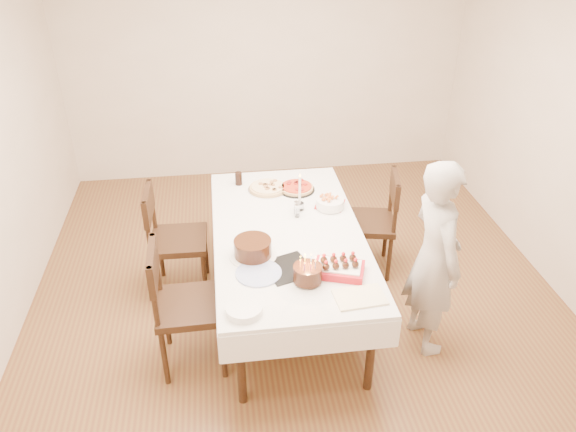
{
  "coord_description": "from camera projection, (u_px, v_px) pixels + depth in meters",
  "views": [
    {
      "loc": [
        -0.58,
        -3.74,
        3.08
      ],
      "look_at": [
        -0.09,
        -0.11,
        0.89
      ],
      "focal_mm": 35.0,
      "sensor_mm": 36.0,
      "label": 1
    }
  ],
  "objects": [
    {
      "name": "plate_stack",
      "position": [
        244.0,
        309.0,
        3.51
      ],
      "size": [
        0.26,
        0.26,
        0.05
      ],
      "primitive_type": "cylinder",
      "rotation": [
        0.0,
        0.0,
        -0.11
      ],
      "color": "white",
      "rests_on": "dining_table"
    },
    {
      "name": "birthday_cake",
      "position": [
        308.0,
        269.0,
        3.75
      ],
      "size": [
        0.2,
        0.2,
        0.18
      ],
      "primitive_type": "cylinder",
      "rotation": [
        0.0,
        0.0,
        -0.04
      ],
      "color": "#37170F",
      "rests_on": "dining_table"
    },
    {
      "name": "chair_right_savory",
      "position": [
        368.0,
        223.0,
        4.97
      ],
      "size": [
        0.58,
        0.58,
        0.96
      ],
      "primitive_type": null,
      "rotation": [
        0.0,
        0.0,
        -0.2
      ],
      "color": "#311D10",
      "rests_on": "floor"
    },
    {
      "name": "red_placemat",
      "position": [
        330.0,
        204.0,
        4.71
      ],
      "size": [
        0.3,
        0.3,
        0.01
      ],
      "primitive_type": "cube",
      "rotation": [
        0.0,
        0.0,
        -0.39
      ],
      "color": "#B21E1E",
      "rests_on": "dining_table"
    },
    {
      "name": "floor",
      "position": [
        297.0,
        297.0,
        4.83
      ],
      "size": [
        5.0,
        5.0,
        0.0
      ],
      "primitive_type": "plane",
      "color": "brown",
      "rests_on": "ground"
    },
    {
      "name": "chair_left_dessert",
      "position": [
        191.0,
        306.0,
        3.95
      ],
      "size": [
        0.53,
        0.53,
        1.02
      ],
      "primitive_type": null,
      "rotation": [
        0.0,
        0.0,
        3.16
      ],
      "color": "#311D10",
      "rests_on": "floor"
    },
    {
      "name": "strawberry_box",
      "position": [
        339.0,
        268.0,
        3.86
      ],
      "size": [
        0.39,
        0.32,
        0.08
      ],
      "primitive_type": null,
      "rotation": [
        0.0,
        0.0,
        -0.33
      ],
      "color": "#AD131F",
      "rests_on": "dining_table"
    },
    {
      "name": "dining_table",
      "position": [
        288.0,
        271.0,
        4.53
      ],
      "size": [
        1.77,
        2.39,
        0.75
      ],
      "primitive_type": "cube",
      "rotation": [
        0.0,
        0.0,
        -0.33
      ],
      "color": "white",
      "rests_on": "floor"
    },
    {
      "name": "wall_back",
      "position": [
        265.0,
        61.0,
        6.26
      ],
      "size": [
        4.5,
        0.04,
        2.7
      ],
      "primitive_type": "cube",
      "color": "beige",
      "rests_on": "floor"
    },
    {
      "name": "chair_left_savory",
      "position": [
        179.0,
        240.0,
        4.7
      ],
      "size": [
        0.52,
        0.52,
        0.99
      ],
      "primitive_type": null,
      "rotation": [
        0.0,
        0.0,
        3.12
      ],
      "color": "#311D10",
      "rests_on": "floor"
    },
    {
      "name": "china_plate",
      "position": [
        259.0,
        273.0,
        3.87
      ],
      "size": [
        0.32,
        0.32,
        0.01
      ],
      "primitive_type": "cylinder",
      "rotation": [
        0.0,
        0.0,
        -0.0
      ],
      "color": "white",
      "rests_on": "dining_table"
    },
    {
      "name": "person",
      "position": [
        434.0,
        258.0,
        4.01
      ],
      "size": [
        0.43,
        0.6,
        1.53
      ],
      "primitive_type": "imported",
      "rotation": [
        0.0,
        0.0,
        1.69
      ],
      "color": "#B7B3AD",
      "rests_on": "floor"
    },
    {
      "name": "layer_cake",
      "position": [
        253.0,
        248.0,
        4.02
      ],
      "size": [
        0.38,
        0.38,
        0.14
      ],
      "primitive_type": "cylinder",
      "rotation": [
        0.0,
        0.0,
        0.1
      ],
      "color": "#341A0D",
      "rests_on": "dining_table"
    },
    {
      "name": "taper_candle",
      "position": [
        300.0,
        192.0,
        4.55
      ],
      "size": [
        0.07,
        0.07,
        0.33
      ],
      "primitive_type": "cylinder",
      "rotation": [
        0.0,
        0.0,
        -0.05
      ],
      "color": "white",
      "rests_on": "dining_table"
    },
    {
      "name": "cola_glass",
      "position": [
        239.0,
        179.0,
        4.99
      ],
      "size": [
        0.07,
        0.07,
        0.12
      ],
      "primitive_type": "cylinder",
      "rotation": [
        0.0,
        0.0,
        -0.16
      ],
      "color": "black",
      "rests_on": "dining_table"
    },
    {
      "name": "cake_board",
      "position": [
        288.0,
        268.0,
        3.93
      ],
      "size": [
        0.4,
        0.4,
        0.01
      ],
      "primitive_type": "cube",
      "rotation": [
        0.0,
        0.0,
        0.33
      ],
      "color": "black",
      "rests_on": "dining_table"
    },
    {
      "name": "box_lid",
      "position": [
        360.0,
        298.0,
        3.65
      ],
      "size": [
        0.35,
        0.25,
        0.03
      ],
      "primitive_type": "cube",
      "rotation": [
        0.0,
        0.0,
        0.09
      ],
      "color": "beige",
      "rests_on": "dining_table"
    },
    {
      "name": "pasta_bowl",
      "position": [
        330.0,
        203.0,
        4.63
      ],
      "size": [
        0.3,
        0.3,
        0.07
      ],
      "primitive_type": "cylinder",
      "rotation": [
        0.0,
        0.0,
        -0.38
      ],
      "color": "white",
      "rests_on": "dining_table"
    },
    {
      "name": "shaker_pair",
      "position": [
        297.0,
        211.0,
        4.5
      ],
      "size": [
        0.11,
        0.11,
        0.11
      ],
      "primitive_type": null,
      "rotation": [
        0.0,
        0.0,
        0.2
      ],
      "color": "white",
      "rests_on": "dining_table"
    },
    {
      "name": "pizza_white",
      "position": [
        268.0,
        188.0,
        4.91
      ],
      "size": [
        0.44,
        0.44,
        0.04
      ],
      "primitive_type": "cylinder",
      "rotation": [
        0.0,
        0.0,
        -0.32
      ],
      "color": "beige",
      "rests_on": "dining_table"
    },
    {
      "name": "pizza_pepperoni",
      "position": [
        297.0,
        188.0,
        4.91
      ],
      "size": [
        0.36,
        0.36,
        0.04
      ],
      "primitive_type": "cylinder",
      "rotation": [
        0.0,
        0.0,
        0.13
      ],
      "color": "red",
      "rests_on": "dining_table"
    }
  ]
}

